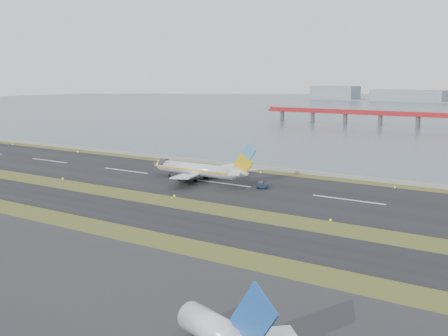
{
  "coord_description": "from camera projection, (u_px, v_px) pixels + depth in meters",
  "views": [
    {
      "loc": [
        94.19,
        -105.87,
        31.99
      ],
      "look_at": [
        6.2,
        22.0,
        6.4
      ],
      "focal_mm": 45.0,
      "sensor_mm": 36.0,
      "label": 1
    }
  ],
  "objects": [
    {
      "name": "seawall",
      "position": [
        272.0,
        168.0,
        192.63
      ],
      "size": [
        1000.0,
        2.5,
        1.0
      ],
      "primitive_type": "cube",
      "color": "gray",
      "rests_on": "ground"
    },
    {
      "name": "airliner",
      "position": [
        200.0,
        170.0,
        171.81
      ],
      "size": [
        38.52,
        32.89,
        12.8
      ],
      "color": "silver",
      "rests_on": "ground"
    },
    {
      "name": "ground",
      "position": [
        156.0,
        202.0,
        143.95
      ],
      "size": [
        1000.0,
        1000.0,
        0.0
      ],
      "primitive_type": "plane",
      "color": "#3B491A",
      "rests_on": "ground"
    },
    {
      "name": "taxiway_strip",
      "position": [
        122.0,
        211.0,
        134.18
      ],
      "size": [
        1000.0,
        18.0,
        0.1
      ],
      "primitive_type": "cube",
      "color": "black",
      "rests_on": "ground"
    },
    {
      "name": "second_airliner_tail",
      "position": [
        224.0,
        333.0,
        64.2
      ],
      "size": [
        15.72,
        12.66,
        9.86
      ],
      "rotation": [
        0.0,
        0.0,
        -0.3
      ],
      "color": "silver",
      "rests_on": "ground"
    },
    {
      "name": "pushback_tug",
      "position": [
        262.0,
        186.0,
        160.22
      ],
      "size": [
        3.6,
        2.9,
        2.02
      ],
      "rotation": [
        0.0,
        0.0,
        0.42
      ],
      "color": "#131F36",
      "rests_on": "ground"
    },
    {
      "name": "runway_strip",
      "position": [
        222.0,
        183.0,
        168.32
      ],
      "size": [
        1000.0,
        45.0,
        0.1
      ],
      "primitive_type": "cube",
      "color": "black",
      "rests_on": "ground"
    }
  ]
}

